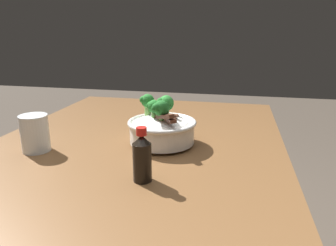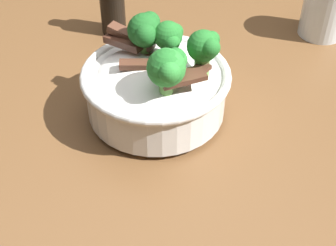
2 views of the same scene
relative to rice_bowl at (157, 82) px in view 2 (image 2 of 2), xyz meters
name	(u,v)px [view 2 (image 2 of 2)]	position (x,y,z in m)	size (l,w,h in m)	color
dining_table	(177,87)	(-0.16, 0.08, -0.14)	(1.50, 0.88, 0.82)	brown
rice_bowl	(157,82)	(0.00, 0.00, 0.00)	(0.20, 0.20, 0.14)	white
drinking_glass	(325,11)	(-0.13, 0.34, -0.01)	(0.08, 0.08, 0.10)	white
soy_sauce_bottle	(112,2)	(-0.24, -0.01, 0.00)	(0.04, 0.04, 0.13)	black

